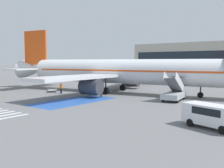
% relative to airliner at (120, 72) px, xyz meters
% --- Properties ---
extents(ground_plane, '(600.00, 600.00, 0.00)m').
position_rel_airliner_xyz_m(ground_plane, '(1.21, 0.91, -3.56)').
color(ground_plane, slate).
extents(apron_leadline_yellow, '(78.30, 12.39, 0.01)m').
position_rel_airliner_xyz_m(apron_leadline_yellow, '(0.62, 0.10, -3.56)').
color(apron_leadline_yellow, gold).
rests_on(apron_leadline_yellow, ground_plane).
extents(apron_stand_patch_blue, '(5.38, 12.14, 0.01)m').
position_rel_airliner_xyz_m(apron_stand_patch_blue, '(0.62, -11.48, -3.56)').
color(apron_stand_patch_blue, '#2856A8').
rests_on(apron_stand_patch_blue, ground_plane).
extents(apron_walkway_bar_4, '(0.44, 3.60, 0.01)m').
position_rel_airliner_xyz_m(apron_walkway_bar_4, '(1.82, -21.95, -3.56)').
color(apron_walkway_bar_4, silver).
rests_on(apron_walkway_bar_4, ground_plane).
extents(apron_walkway_bar_5, '(0.44, 3.60, 0.01)m').
position_rel_airliner_xyz_m(apron_walkway_bar_5, '(3.02, -21.95, -3.56)').
color(apron_walkway_bar_5, silver).
rests_on(apron_walkway_bar_5, ground_plane).
extents(airliner, '(45.78, 32.85, 11.36)m').
position_rel_airliner_xyz_m(airliner, '(0.00, 0.00, 0.00)').
color(airliner, silver).
rests_on(airliner, ground_plane).
extents(boarding_stairs_forward, '(2.91, 5.46, 3.98)m').
position_rel_airliner_xyz_m(boarding_stairs_forward, '(10.90, -2.93, -2.58)').
color(boarding_stairs_forward, '#ADB2BA').
rests_on(boarding_stairs_forward, ground_plane).
extents(fuel_tanker, '(9.41, 2.97, 3.64)m').
position_rel_airliner_xyz_m(fuel_tanker, '(-5.47, 21.71, -1.71)').
color(fuel_tanker, '#38383D').
rests_on(fuel_tanker, ground_plane).
extents(service_van_0, '(4.88, 3.02, 1.88)m').
position_rel_airliner_xyz_m(service_van_0, '(19.44, -14.83, -2.42)').
color(service_van_0, silver).
rests_on(service_van_0, ground_plane).
extents(baggage_cart, '(2.90, 2.90, 0.87)m').
position_rel_airliner_xyz_m(baggage_cart, '(-10.34, -6.01, -3.31)').
color(baggage_cart, gray).
rests_on(baggage_cart, ground_plane).
extents(ground_crew_0, '(0.33, 0.47, 1.74)m').
position_rel_airliner_xyz_m(ground_crew_0, '(0.96, -6.22, -2.56)').
color(ground_crew_0, black).
rests_on(ground_crew_0, ground_plane).
extents(ground_crew_1, '(0.46, 0.30, 1.76)m').
position_rel_airliner_xyz_m(ground_crew_1, '(-6.96, -6.91, -2.55)').
color(ground_crew_1, '#191E38').
rests_on(ground_crew_1, ground_plane).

